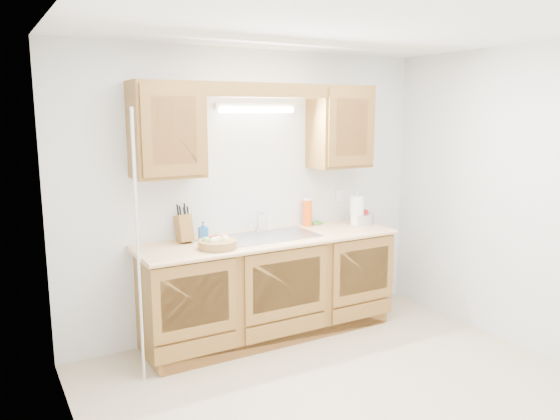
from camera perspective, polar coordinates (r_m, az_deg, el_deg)
room at (r=3.66m, az=7.77°, el=-1.16°), size 3.52×3.50×2.50m
base_cabinets at (r=4.84m, az=-1.17°, el=-8.12°), size 2.20×0.60×0.86m
countertop at (r=4.71m, az=-1.10°, el=-3.08°), size 2.30×0.63×0.04m
upper_cabinet_left at (r=4.40m, az=-11.76°, el=8.19°), size 0.55×0.33×0.75m
upper_cabinet_right at (r=5.15m, az=6.28°, el=8.63°), size 0.55×0.33×0.75m
valance at (r=4.59m, az=-1.19°, el=12.42°), size 2.20×0.05×0.12m
fluorescent_fixture at (r=4.79m, az=-2.50°, el=10.61°), size 0.76×0.08×0.08m
sink at (r=4.74m, az=-1.22°, el=-3.64°), size 0.84×0.46×0.36m
wire_shelf_pole at (r=4.02m, az=-14.59°, el=-4.00°), size 0.03×0.03×2.00m
outlet_plate at (r=5.41m, az=6.20°, el=1.53°), size 0.08×0.01×0.12m
fruit_basket at (r=4.36m, az=-6.56°, el=-3.42°), size 0.38×0.38×0.10m
knife_block at (r=4.58m, az=-10.01°, el=-1.86°), size 0.12×0.19×0.33m
orange_canister at (r=5.15m, az=2.89°, el=-0.23°), size 0.10×0.10×0.26m
soap_bottle at (r=4.62m, az=-8.03°, el=-2.17°), size 0.08×0.08×0.16m
sponge at (r=5.24m, az=3.76°, el=-1.39°), size 0.13×0.09×0.03m
paper_towel at (r=5.22m, az=8.04°, el=-0.10°), size 0.16×0.16×0.33m
apple_bowl at (r=5.30m, az=8.40°, el=-0.78°), size 0.33×0.33×0.14m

